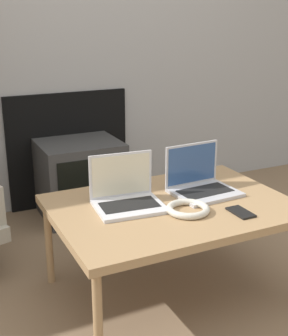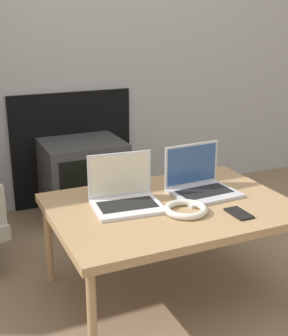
{
  "view_description": "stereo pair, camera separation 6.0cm",
  "coord_description": "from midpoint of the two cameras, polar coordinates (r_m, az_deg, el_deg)",
  "views": [
    {
      "loc": [
        -0.97,
        -1.33,
        1.27
      ],
      "look_at": [
        0.0,
        0.68,
        0.54
      ],
      "focal_mm": 50.0,
      "sensor_mm": 36.0,
      "label": 1
    },
    {
      "loc": [
        -0.91,
        -1.35,
        1.27
      ],
      "look_at": [
        0.0,
        0.68,
        0.54
      ],
      "focal_mm": 50.0,
      "sensor_mm": 36.0,
      "label": 2
    }
  ],
  "objects": [
    {
      "name": "table",
      "position": [
        2.13,
        2.7,
        -5.24
      ],
      "size": [
        1.07,
        0.76,
        0.46
      ],
      "color": "#9E7A51",
      "rests_on": "ground_plane"
    },
    {
      "name": "laptop_left",
      "position": [
        2.09,
        -3.0,
        -3.33
      ],
      "size": [
        0.32,
        0.27,
        0.22
      ],
      "rotation": [
        0.0,
        0.0,
        -0.09
      ],
      "color": "silver",
      "rests_on": "table"
    },
    {
      "name": "headphones",
      "position": [
        2.03,
        4.52,
        -5.0
      ],
      "size": [
        0.19,
        0.19,
        0.03
      ],
      "color": "beige",
      "rests_on": "table"
    },
    {
      "name": "tv",
      "position": [
        3.1,
        -8.31,
        -1.29
      ],
      "size": [
        0.51,
        0.45,
        0.5
      ],
      "color": "#383838",
      "rests_on": "ground_plane"
    },
    {
      "name": "laptop_right",
      "position": [
        2.26,
        6.11,
        -1.75
      ],
      "size": [
        0.31,
        0.26,
        0.22
      ],
      "rotation": [
        0.0,
        0.0,
        0.06
      ],
      "color": "#B2B2B7",
      "rests_on": "table"
    },
    {
      "name": "phone",
      "position": [
        2.05,
        10.88,
        -5.33
      ],
      "size": [
        0.07,
        0.13,
        0.01
      ],
      "color": "black",
      "rests_on": "table"
    },
    {
      "name": "wall_back",
      "position": [
        3.21,
        -9.22,
        18.2
      ],
      "size": [
        7.0,
        0.08,
        2.6
      ],
      "color": "#999999",
      "rests_on": "ground_plane"
    }
  ]
}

